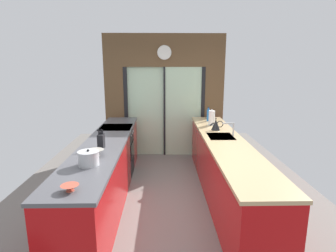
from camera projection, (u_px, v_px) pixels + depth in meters
The scene contains 13 objects.
ground_plane at pixel (166, 189), 4.62m from camera, with size 5.04×7.60×0.02m, color slate.
back_wall_unit at pixel (164, 89), 6.04m from camera, with size 2.64×0.12×2.70m.
left_counter_run at pixel (105, 174), 4.04m from camera, with size 0.62×3.80×0.92m.
right_counter_run at pixel (224, 169), 4.24m from camera, with size 0.62×3.80×0.92m.
sink_faucet at pixel (231, 127), 4.36m from camera, with size 0.19×0.02×0.22m.
oven_range at pixel (117, 151), 5.13m from camera, with size 0.60×0.60×0.92m.
mixing_bowl_near at pixel (70, 188), 2.47m from camera, with size 0.16×0.16×0.06m.
mixing_bowl_far at pixel (96, 153), 3.42m from camera, with size 0.21×0.21×0.08m.
knife_block at pixel (101, 141), 3.74m from camera, with size 0.08×0.14×0.27m.
stock_pot at pixel (89, 158), 3.09m from camera, with size 0.24×0.24×0.19m.
kettle at pixel (216, 125), 4.79m from camera, with size 0.24×0.15×0.21m.
soap_bottle at pixel (208, 115), 5.56m from camera, with size 0.06×0.06×0.29m.
paper_towel_roll at pixel (212, 118), 5.17m from camera, with size 0.13×0.13×0.30m.
Camera 1 is at (-0.05, -3.68, 2.04)m, focal length 29.16 mm.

